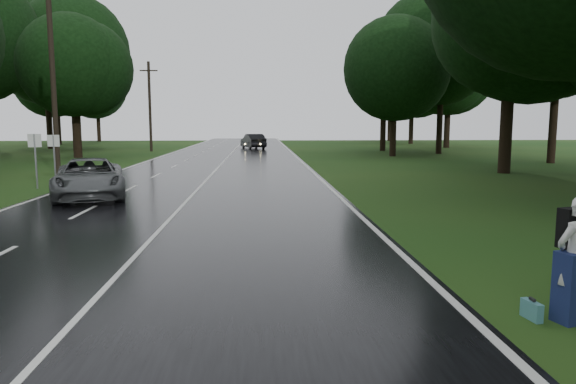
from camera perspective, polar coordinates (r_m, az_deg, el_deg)
name	(u,v)px	position (r m, az deg, el deg)	size (l,w,h in m)	color
ground	(106,290)	(9.81, -19.27, -10.06)	(160.00, 160.00, 0.00)	#214013
road	(211,175)	(29.24, -8.39, 1.81)	(12.00, 140.00, 0.04)	black
lane_center	(211,175)	(29.24, -8.39, 1.86)	(0.12, 140.00, 0.01)	silver
grey_car	(89,178)	(21.45, -20.87, 1.42)	(2.51, 5.43, 1.51)	#4E5253
far_car	(253,141)	(59.24, -3.84, 5.55)	(1.75, 5.02, 1.65)	black
hitchhiker	(576,264)	(8.72, 28.90, -6.87)	(0.78, 0.74, 1.87)	silver
suitcase	(532,310)	(8.72, 25.06, -11.62)	(0.11, 0.39, 0.28)	teal
utility_pole_mid	(59,176)	(31.73, -23.77, 1.66)	(1.80, 0.28, 10.68)	black
utility_pole_far	(151,151)	(55.90, -14.69, 4.32)	(1.80, 0.28, 9.09)	black
road_sign_a	(38,189)	(25.77, -25.68, 0.33)	(0.58, 0.10, 2.43)	white
road_sign_b	(56,183)	(27.72, -24.01, 0.88)	(0.56, 0.10, 2.34)	white
tree_left_e	(78,158)	(47.46, -21.92, 3.49)	(8.47, 8.47, 13.24)	black
tree_left_f	(76,150)	(61.13, -22.10, 4.27)	(11.61, 11.61, 18.14)	black
tree_right_d	(504,173)	(33.01, 22.48, 1.93)	(10.27, 10.27, 16.05)	black
tree_right_e	(392,156)	(46.95, 11.33, 3.85)	(8.03, 8.03, 12.54)	black
tree_right_f	(382,151)	(56.06, 10.28, 4.45)	(8.98, 8.98, 14.02)	black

